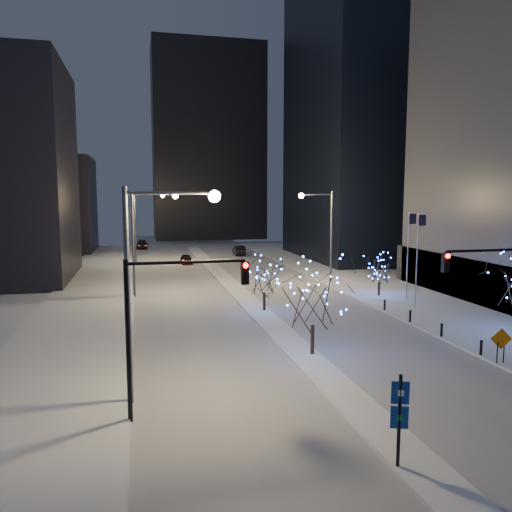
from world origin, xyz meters
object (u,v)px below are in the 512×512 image
object	(u,v)px
car_far	(142,245)
street_lamp_w_near	(151,264)
wayfinding_sign	(400,412)
street_lamp_w_mid	(144,228)
traffic_signal_east	(503,289)
car_mid	(239,250)
traffic_signal_west	(165,311)
car_near	(186,259)
construction_sign	(501,342)
holiday_tree_median_far	(264,277)
holiday_tree_plaza_far	(380,268)
holiday_tree_median_near	(313,295)
street_lamp_east	(324,224)
street_lamp_w_far	(142,217)

from	to	relation	value
car_far	street_lamp_w_near	bearing A→B (deg)	-87.94
wayfinding_sign	street_lamp_w_mid	bearing A→B (deg)	122.85
street_lamp_w_mid	traffic_signal_east	bearing A→B (deg)	-55.49
wayfinding_sign	car_mid	bearing A→B (deg)	102.71
street_lamp_w_mid	traffic_signal_west	bearing A→B (deg)	-88.94
car_near	construction_sign	distance (m)	48.51
traffic_signal_west	holiday_tree_median_far	bearing A→B (deg)	63.94
traffic_signal_east	holiday_tree_plaza_far	bearing A→B (deg)	80.01
car_far	holiday_tree_median_near	bearing A→B (deg)	-79.59
holiday_tree_median_near	holiday_tree_plaza_far	xyz separation A→B (m)	(12.09, 15.19, -0.97)
street_lamp_east	construction_sign	xyz separation A→B (m)	(0.22, -27.51, -5.08)
traffic_signal_west	holiday_tree_median_near	size ratio (longest dim) A/B	1.14
car_far	wayfinding_sign	xyz separation A→B (m)	(8.21, -76.91, 1.42)
traffic_signal_west	construction_sign	size ratio (longest dim) A/B	3.45
holiday_tree_median_far	street_lamp_w_far	bearing A→B (deg)	105.64
traffic_signal_east	car_mid	xyz separation A→B (m)	(-2.74, 56.60, -3.99)
street_lamp_w_far	traffic_signal_east	size ratio (longest dim) A/B	1.43
street_lamp_w_mid	car_near	size ratio (longest dim) A/B	2.64
car_near	construction_sign	xyz separation A→B (m)	(13.35, -46.63, 0.73)
street_lamp_east	construction_sign	world-z (taller)	street_lamp_east
street_lamp_east	holiday_tree_median_far	size ratio (longest dim) A/B	2.30
car_near	holiday_tree_plaza_far	world-z (taller)	holiday_tree_plaza_far
wayfinding_sign	traffic_signal_east	bearing A→B (deg)	54.69
holiday_tree_median_near	car_near	bearing A→B (deg)	94.77
street_lamp_w_mid	holiday_tree_plaza_far	bearing A→B (deg)	-13.77
street_lamp_w_near	street_lamp_w_mid	world-z (taller)	same
traffic_signal_west	car_near	distance (m)	49.59
street_lamp_east	car_mid	xyz separation A→B (m)	(-3.88, 27.60, -5.68)
car_near	holiday_tree_median_near	distance (m)	42.85
car_far	construction_sign	size ratio (longest dim) A/B	2.43
traffic_signal_west	traffic_signal_east	xyz separation A→B (m)	(17.38, 1.00, 0.00)
traffic_signal_west	wayfinding_sign	distance (m)	10.06
traffic_signal_west	car_far	xyz separation A→B (m)	(-0.56, 70.91, -4.04)
street_lamp_east	traffic_signal_east	bearing A→B (deg)	-92.26
traffic_signal_east	car_mid	distance (m)	56.81
street_lamp_w_far	holiday_tree_median_near	bearing A→B (deg)	-78.27
street_lamp_w_near	car_mid	xyz separation A→B (m)	(15.14, 55.60, -5.73)
street_lamp_w_mid	car_mid	bearing A→B (deg)	63.68
traffic_signal_west	construction_sign	world-z (taller)	traffic_signal_west
street_lamp_east	car_far	world-z (taller)	street_lamp_east
car_mid	street_lamp_east	bearing A→B (deg)	100.73
holiday_tree_median_near	traffic_signal_east	bearing A→B (deg)	-33.26
holiday_tree_median_far	street_lamp_w_near	bearing A→B (deg)	-120.10
holiday_tree_median_far	wayfinding_sign	xyz separation A→B (m)	(-1.29, -24.28, -0.79)
street_lamp_w_mid	traffic_signal_east	size ratio (longest dim) A/B	1.43
holiday_tree_plaza_far	construction_sign	distance (m)	19.42
street_lamp_w_mid	street_lamp_w_near	bearing A→B (deg)	-90.00
street_lamp_w_near	construction_sign	size ratio (longest dim) A/B	4.93
holiday_tree_median_near	construction_sign	size ratio (longest dim) A/B	3.04
street_lamp_w_far	holiday_tree_median_far	bearing A→B (deg)	-74.36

